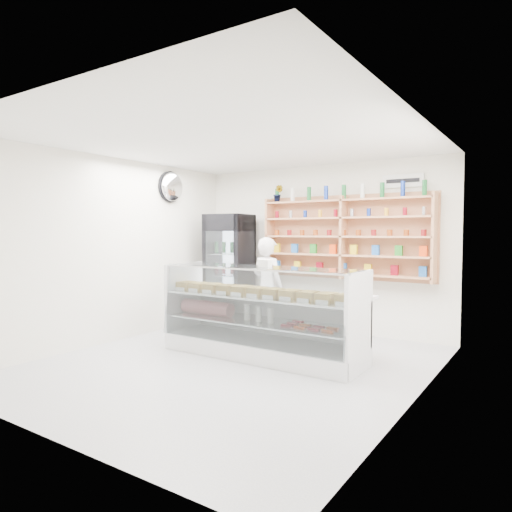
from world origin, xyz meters
The scene contains 8 objects.
room centered at (0.00, 0.00, 1.40)m, with size 5.00×5.00×5.00m.
display_counter centered at (0.10, 0.51, 0.34)m, with size 2.79×0.83×1.22m.
shop_worker centered at (-0.40, 1.48, 0.80)m, with size 0.58×0.38×1.59m, color silver.
drinks_cooler centered at (-1.51, 1.94, 1.00)m, with size 0.80×0.78×1.99m.
wall_shelving centered at (0.50, 2.34, 1.59)m, with size 2.84×0.28×1.33m.
potted_plant centered at (-0.73, 2.34, 2.35)m, with size 0.17×0.13×0.30m, color #1E6626.
security_mirror centered at (-2.17, 1.20, 2.45)m, with size 0.15×0.50×0.50m, color silver.
wall_sign centered at (1.40, 2.47, 2.45)m, with size 0.62×0.03×0.20m, color white.
Camera 1 is at (3.39, -4.58, 1.67)m, focal length 32.00 mm.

